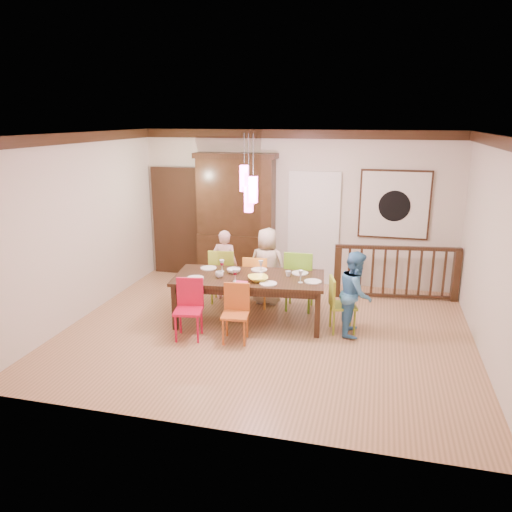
% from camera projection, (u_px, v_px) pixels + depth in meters
% --- Properties ---
extents(floor, '(6.00, 6.00, 0.00)m').
position_uv_depth(floor, '(266.00, 332.00, 7.52)').
color(floor, '#9A6E4A').
rests_on(floor, ground).
extents(ceiling, '(6.00, 6.00, 0.00)m').
position_uv_depth(ceiling, '(267.00, 134.00, 6.74)').
color(ceiling, white).
rests_on(ceiling, wall_back).
extents(wall_back, '(6.00, 0.00, 6.00)m').
position_uv_depth(wall_back, '(296.00, 208.00, 9.46)').
color(wall_back, beige).
rests_on(wall_back, floor).
extents(wall_left, '(0.00, 5.00, 5.00)m').
position_uv_depth(wall_left, '(81.00, 227.00, 7.83)').
color(wall_left, beige).
rests_on(wall_left, floor).
extents(wall_right, '(0.00, 5.00, 5.00)m').
position_uv_depth(wall_right, '(493.00, 251.00, 6.43)').
color(wall_right, beige).
rests_on(wall_right, floor).
extents(crown_molding, '(6.00, 5.00, 0.16)m').
position_uv_depth(crown_molding, '(267.00, 140.00, 6.76)').
color(crown_molding, black).
rests_on(crown_molding, wall_back).
extents(panel_door, '(1.04, 0.07, 2.24)m').
position_uv_depth(panel_door, '(178.00, 223.00, 10.09)').
color(panel_door, black).
rests_on(panel_door, wall_back).
extents(white_doorway, '(0.97, 0.05, 2.22)m').
position_uv_depth(white_doorway, '(313.00, 230.00, 9.46)').
color(white_doorway, silver).
rests_on(white_doorway, wall_back).
extents(painting, '(1.25, 0.06, 1.25)m').
position_uv_depth(painting, '(394.00, 205.00, 8.97)').
color(painting, black).
rests_on(painting, wall_back).
extents(pendant_cluster, '(0.27, 0.21, 1.14)m').
position_uv_depth(pendant_cluster, '(249.00, 189.00, 7.33)').
color(pendant_cluster, '#FF4CB7').
rests_on(pendant_cluster, ceiling).
extents(dining_table, '(2.40, 1.29, 0.75)m').
position_uv_depth(dining_table, '(249.00, 281.00, 7.71)').
color(dining_table, black).
rests_on(dining_table, floor).
extents(chair_far_left, '(0.49, 0.49, 0.96)m').
position_uv_depth(chair_far_left, '(223.00, 271.00, 8.62)').
color(chair_far_left, '#A8C02F').
rests_on(chair_far_left, floor).
extents(chair_far_mid, '(0.44, 0.44, 0.90)m').
position_uv_depth(chair_far_mid, '(256.00, 277.00, 8.43)').
color(chair_far_mid, orange).
rests_on(chair_far_mid, floor).
extents(chair_far_right, '(0.47, 0.47, 1.02)m').
position_uv_depth(chair_far_right, '(300.00, 275.00, 8.28)').
color(chair_far_right, '#619F1F').
rests_on(chair_far_right, floor).
extents(chair_near_left, '(0.46, 0.46, 0.87)m').
position_uv_depth(chair_near_left, '(188.00, 306.00, 7.18)').
color(chair_near_left, red).
rests_on(chair_near_left, floor).
extents(chair_near_mid, '(0.42, 0.42, 0.83)m').
position_uv_depth(chair_near_mid, '(235.00, 310.00, 7.08)').
color(chair_near_mid, '#BC5820').
rests_on(chair_near_mid, floor).
extents(chair_end_right, '(0.46, 0.46, 0.84)m').
position_uv_depth(chair_end_right, '(343.00, 301.00, 7.42)').
color(chair_end_right, '#8CA224').
rests_on(chair_end_right, floor).
extents(china_hutch, '(1.57, 0.46, 2.48)m').
position_uv_depth(china_hutch, '(236.00, 218.00, 9.59)').
color(china_hutch, black).
rests_on(china_hutch, floor).
extents(balustrade, '(2.17, 0.36, 0.96)m').
position_uv_depth(balustrade, '(396.00, 272.00, 8.76)').
color(balustrade, black).
rests_on(balustrade, floor).
extents(person_far_left, '(0.46, 0.31, 1.25)m').
position_uv_depth(person_far_left, '(225.00, 265.00, 8.73)').
color(person_far_left, '#F9BDC0').
rests_on(person_far_left, floor).
extents(person_far_mid, '(0.67, 0.46, 1.33)m').
position_uv_depth(person_far_mid, '(267.00, 266.00, 8.50)').
color(person_far_mid, '#B9A68C').
rests_on(person_far_mid, floor).
extents(person_end_right, '(0.48, 0.61, 1.26)m').
position_uv_depth(person_end_right, '(356.00, 293.00, 7.31)').
color(person_end_right, '#4282BB').
rests_on(person_end_right, floor).
extents(serving_bowl, '(0.40, 0.40, 0.07)m').
position_uv_depth(serving_bowl, '(258.00, 278.00, 7.47)').
color(serving_bowl, '#F5E945').
rests_on(serving_bowl, dining_table).
extents(small_bowl, '(0.22, 0.22, 0.07)m').
position_uv_depth(small_bowl, '(234.00, 271.00, 7.86)').
color(small_bowl, white).
rests_on(small_bowl, dining_table).
extents(cup_left, '(0.14, 0.14, 0.10)m').
position_uv_depth(cup_left, '(219.00, 275.00, 7.62)').
color(cup_left, silver).
rests_on(cup_left, dining_table).
extents(cup_right, '(0.10, 0.10, 0.08)m').
position_uv_depth(cup_right, '(288.00, 274.00, 7.69)').
color(cup_right, silver).
rests_on(cup_right, dining_table).
extents(plate_far_left, '(0.26, 0.26, 0.01)m').
position_uv_depth(plate_far_left, '(208.00, 268.00, 8.09)').
color(plate_far_left, white).
rests_on(plate_far_left, dining_table).
extents(plate_far_mid, '(0.26, 0.26, 0.01)m').
position_uv_depth(plate_far_mid, '(259.00, 270.00, 8.01)').
color(plate_far_mid, white).
rests_on(plate_far_mid, dining_table).
extents(plate_far_right, '(0.26, 0.26, 0.01)m').
position_uv_depth(plate_far_right, '(300.00, 273.00, 7.83)').
color(plate_far_right, white).
rests_on(plate_far_right, dining_table).
extents(plate_near_left, '(0.26, 0.26, 0.01)m').
position_uv_depth(plate_near_left, '(195.00, 278.00, 7.60)').
color(plate_near_left, white).
rests_on(plate_near_left, dining_table).
extents(plate_near_mid, '(0.26, 0.26, 0.01)m').
position_uv_depth(plate_near_mid, '(268.00, 284.00, 7.34)').
color(plate_near_mid, white).
rests_on(plate_near_mid, dining_table).
extents(plate_end_right, '(0.26, 0.26, 0.01)m').
position_uv_depth(plate_end_right, '(313.00, 282.00, 7.43)').
color(plate_end_right, white).
rests_on(plate_end_right, dining_table).
extents(wine_glass_a, '(0.08, 0.08, 0.19)m').
position_uv_depth(wine_glass_a, '(222.00, 266.00, 7.91)').
color(wine_glass_a, '#590C19').
rests_on(wine_glass_a, dining_table).
extents(wine_glass_b, '(0.08, 0.08, 0.19)m').
position_uv_depth(wine_glass_b, '(261.00, 266.00, 7.88)').
color(wine_glass_b, silver).
rests_on(wine_glass_b, dining_table).
extents(wine_glass_c, '(0.08, 0.08, 0.19)m').
position_uv_depth(wine_glass_c, '(235.00, 275.00, 7.43)').
color(wine_glass_c, '#590C19').
rests_on(wine_glass_c, dining_table).
extents(wine_glass_d, '(0.08, 0.08, 0.19)m').
position_uv_depth(wine_glass_d, '(301.00, 276.00, 7.38)').
color(wine_glass_d, silver).
rests_on(wine_glass_d, dining_table).
extents(napkin, '(0.18, 0.14, 0.01)m').
position_uv_depth(napkin, '(241.00, 283.00, 7.37)').
color(napkin, '#D83359').
rests_on(napkin, dining_table).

